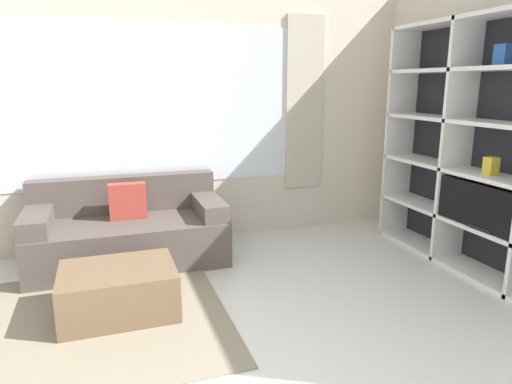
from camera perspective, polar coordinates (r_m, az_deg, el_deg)
wall_back at (r=4.82m, az=-13.77°, el=9.28°), size 6.95×0.11×2.70m
wall_right at (r=4.57m, az=28.66°, el=7.75°), size 0.07×4.54×2.70m
area_rug at (r=3.67m, az=-28.30°, el=-15.32°), size 2.95×1.83×0.01m
shelving_unit at (r=4.36m, az=28.03°, el=4.40°), size 0.37×2.63×2.24m
couch_main at (r=4.53m, az=-15.65°, el=-4.84°), size 1.78×0.87×0.78m
ottoman at (r=3.59m, az=-16.78°, el=-11.77°), size 0.82×0.63×0.36m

